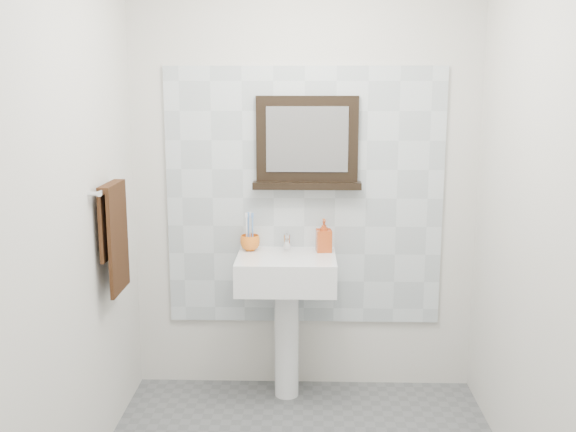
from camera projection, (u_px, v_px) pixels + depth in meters
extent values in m
cube|color=silver|center=(304.00, 181.00, 3.90)|extent=(2.00, 0.01, 2.50)
cube|color=silver|center=(301.00, 304.00, 1.74)|extent=(2.00, 0.01, 2.50)
cube|color=silver|center=(67.00, 217.00, 2.85)|extent=(0.01, 2.20, 2.50)
cube|color=silver|center=(544.00, 220.00, 2.79)|extent=(0.01, 2.20, 2.50)
cube|color=silver|center=(304.00, 198.00, 3.91)|extent=(1.60, 0.02, 1.50)
cylinder|color=white|center=(287.00, 340.00, 3.90)|extent=(0.14, 0.14, 0.68)
cube|color=white|center=(286.00, 272.00, 3.76)|extent=(0.55, 0.44, 0.18)
cylinder|color=silver|center=(286.00, 260.00, 3.73)|extent=(0.32, 0.32, 0.02)
cylinder|color=#4C4C4F|center=(286.00, 258.00, 3.72)|extent=(0.04, 0.04, 0.00)
cylinder|color=silver|center=(287.00, 242.00, 3.88)|extent=(0.04, 0.04, 0.09)
cylinder|color=silver|center=(287.00, 240.00, 3.83)|extent=(0.02, 0.10, 0.02)
cube|color=silver|center=(287.00, 233.00, 3.88)|extent=(0.02, 0.07, 0.01)
imported|color=orange|center=(250.00, 243.00, 3.86)|extent=(0.12, 0.12, 0.09)
cylinder|color=white|center=(247.00, 233.00, 3.84)|extent=(0.01, 0.01, 0.19)
cube|color=white|center=(246.00, 215.00, 3.82)|extent=(0.01, 0.01, 0.03)
cylinder|color=#5A88CE|center=(253.00, 233.00, 3.84)|extent=(0.01, 0.01, 0.19)
cube|color=#5A88CE|center=(252.00, 215.00, 3.82)|extent=(0.01, 0.01, 0.03)
cylinder|color=white|center=(250.00, 232.00, 3.87)|extent=(0.01, 0.01, 0.19)
cube|color=white|center=(250.00, 214.00, 3.85)|extent=(0.01, 0.01, 0.03)
cylinder|color=#5A88CE|center=(248.00, 232.00, 3.86)|extent=(0.01, 0.01, 0.19)
cube|color=#5A88CE|center=(248.00, 214.00, 3.84)|extent=(0.01, 0.01, 0.03)
imported|color=red|center=(324.00, 235.00, 3.83)|extent=(0.09, 0.10, 0.19)
cube|color=black|center=(307.00, 139.00, 3.82)|extent=(0.58, 0.06, 0.48)
cube|color=#99999E|center=(307.00, 139.00, 3.78)|extent=(0.46, 0.01, 0.37)
cube|color=black|center=(307.00, 185.00, 3.84)|extent=(0.62, 0.11, 0.04)
cylinder|color=silver|center=(111.00, 187.00, 3.30)|extent=(0.03, 0.40, 0.03)
cylinder|color=silver|center=(93.00, 194.00, 3.11)|extent=(0.05, 0.02, 0.02)
cylinder|color=silver|center=(116.00, 182.00, 3.49)|extent=(0.05, 0.02, 0.02)
cube|color=black|center=(118.00, 241.00, 3.35)|extent=(0.02, 0.30, 0.52)
cube|color=black|center=(109.00, 223.00, 3.33)|extent=(0.02, 0.30, 0.34)
cube|color=black|center=(111.00, 186.00, 3.30)|extent=(0.06, 0.30, 0.03)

